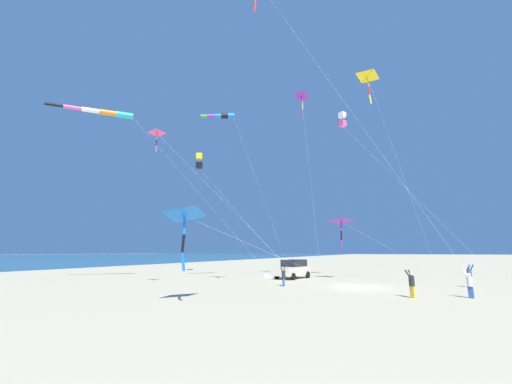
# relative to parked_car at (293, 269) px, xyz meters

# --- Properties ---
(ground_plane) EXTENTS (600.00, 600.00, 0.00)m
(ground_plane) POSITION_rel_parked_car_xyz_m (-7.06, 5.32, -0.95)
(ground_plane) COLOR #C6B58C
(parked_car) EXTENTS (2.76, 4.59, 1.85)m
(parked_car) POSITION_rel_parked_car_xyz_m (0.00, 0.00, 0.00)
(parked_car) COLOR beige
(parked_car) RESTS_ON ground_plane
(cooler_box) EXTENTS (0.62, 0.42, 0.42)m
(cooler_box) POSITION_rel_parked_car_xyz_m (2.72, 0.07, -0.74)
(cooler_box) COLOR white
(cooler_box) RESTS_ON ground_plane
(person_adult_flyer) EXTENTS (0.59, 0.62, 1.72)m
(person_adult_flyer) POSITION_rel_parked_car_xyz_m (-14.74, 1.90, -0.02)
(person_adult_flyer) COLOR gold
(person_adult_flyer) RESTS_ON ground_plane
(person_child_green_jacket) EXTENTS (0.50, 0.52, 1.45)m
(person_child_green_jacket) POSITION_rel_parked_car_xyz_m (-1.63, 7.17, -0.16)
(person_child_green_jacket) COLOR #335199
(person_child_green_jacket) RESTS_ON ground_plane
(person_child_grey_jacket) EXTENTS (0.58, 0.55, 1.60)m
(person_child_grey_jacket) POSITION_rel_parked_car_xyz_m (-10.66, 9.89, -0.08)
(person_child_grey_jacket) COLOR gold
(person_child_grey_jacket) RESTS_ON ground_plane
(person_bystander_far) EXTENTS (0.54, 0.47, 1.58)m
(person_bystander_far) POSITION_rel_parked_car_xyz_m (-13.75, 8.55, -0.09)
(person_bystander_far) COLOR #335199
(person_bystander_far) RESTS_ON ground_plane
(kite_box_magenta_far_left) EXTENTS (12.06, 2.60, 14.94)m
(kite_box_magenta_far_left) POSITION_rel_parked_car_xyz_m (12.42, -0.74, 13.02)
(kite_box_magenta_far_left) COLOR yellow
(kite_box_magenta_far_left) RESTS_ON ground_plane
(kite_delta_long_streamer_left) EXTENTS (10.28, 3.15, 6.06)m
(kite_delta_long_streamer_left) POSITION_rel_parked_car_xyz_m (-4.84, -0.95, 4.69)
(kite_delta_long_streamer_left) COLOR purple
(kite_delta_long_streamer_left) RESTS_ON ground_plane
(kite_windsock_checkered_midright) EXTENTS (5.84, 9.67, 16.46)m
(kite_windsock_checkered_midright) POSITION_rel_parked_car_xyz_m (5.12, 5.83, 15.03)
(kite_windsock_checkered_midright) COLOR blue
(kite_windsock_checkered_midright) RESTS_ON ground_plane
(kite_windsock_white_trailing) EXTENTS (16.87, 13.42, 16.04)m
(kite_windsock_white_trailing) POSITION_rel_parked_car_xyz_m (14.67, 11.88, 14.80)
(kite_windsock_white_trailing) COLOR #1EB7C6
(kite_windsock_white_trailing) RESTS_ON ground_plane
(kite_delta_rainbow_low_near) EXTENTS (5.86, 2.55, 20.04)m
(kite_delta_rainbow_low_near) POSITION_rel_parked_car_xyz_m (-8.37, 0.82, 18.62)
(kite_delta_rainbow_low_near) COLOR yellow
(kite_delta_rainbow_low_near) RESTS_ON ground_plane
(kite_box_long_streamer_right) EXTENTS (12.08, 0.94, 16.81)m
(kite_box_long_streamer_right) POSITION_rel_parked_car_xyz_m (-5.62, -0.28, 15.08)
(kite_box_long_streamer_right) COLOR white
(kite_box_long_streamer_right) RESTS_ON ground_plane
(kite_delta_blue_topmost) EXTENTS (1.67, 3.04, 18.98)m
(kite_delta_blue_topmost) POSITION_rel_parked_car_xyz_m (-1.86, 1.62, 17.58)
(kite_delta_blue_topmost) COLOR purple
(kite_delta_blue_topmost) RESTS_ON ground_plane
(kite_delta_small_distant) EXTENTS (10.36, 7.48, 12.01)m
(kite_delta_small_distant) POSITION_rel_parked_car_xyz_m (6.32, 13.35, 10.73)
(kite_delta_small_distant) COLOR #EF4C93
(kite_delta_small_distant) RESTS_ON ground_plane
(kite_delta_yellow_midlevel) EXTENTS (9.60, 8.20, 5.17)m
(kite_delta_yellow_midlevel) POSITION_rel_parked_car_xyz_m (0.27, 17.41, 3.68)
(kite_delta_yellow_midlevel) COLOR blue
(kite_delta_yellow_midlevel) RESTS_ON ground_plane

